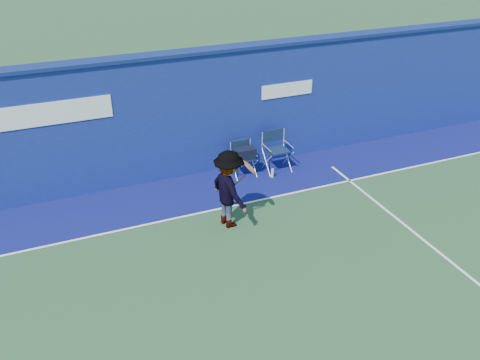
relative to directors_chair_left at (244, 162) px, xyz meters
name	(u,v)px	position (x,y,z in m)	size (l,w,h in m)	color
ground	(226,317)	(-2.21, -4.47, -0.38)	(80.00, 80.00, 0.00)	#284C2A
stadium_wall	(145,120)	(-2.21, 0.73, 1.17)	(24.00, 0.50, 3.08)	navy
out_of_bounds_strip	(162,199)	(-2.21, -0.37, -0.37)	(24.00, 1.80, 0.01)	#0D1255
court_lines	(213,294)	(-2.21, -3.87, -0.37)	(24.00, 12.00, 0.01)	white
directors_chair_left	(244,162)	(0.00, 0.00, 0.00)	(0.53, 0.49, 0.89)	silver
directors_chair_right	(277,159)	(0.89, -0.04, -0.06)	(0.61, 0.55, 1.02)	silver
water_bottle	(272,173)	(0.62, -0.37, -0.26)	(0.07, 0.07, 0.24)	silver
tennis_player	(229,189)	(-1.13, -1.91, 0.47)	(0.99, 1.20, 1.70)	#EA4738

